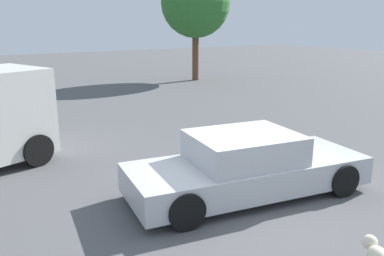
% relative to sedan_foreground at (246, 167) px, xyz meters
% --- Properties ---
extents(ground_plane, '(80.00, 80.00, 0.00)m').
position_rel_sedan_foreground_xyz_m(ground_plane, '(-0.34, -0.23, -0.57)').
color(ground_plane, '#515154').
extents(sedan_foreground, '(4.91, 2.45, 1.24)m').
position_rel_sedan_foreground_xyz_m(sedan_foreground, '(0.00, 0.00, 0.00)').
color(sedan_foreground, '#B7BABF').
rests_on(sedan_foreground, ground_plane).
extents(dog, '(0.43, 0.58, 0.46)m').
position_rel_sedan_foreground_xyz_m(dog, '(-0.24, -2.97, -0.28)').
color(dog, beige).
rests_on(dog, ground_plane).
extents(tree_back_left, '(3.85, 3.85, 6.23)m').
position_rel_sedan_foreground_xyz_m(tree_back_left, '(8.04, 14.12, 3.72)').
color(tree_back_left, brown).
rests_on(tree_back_left, ground_plane).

